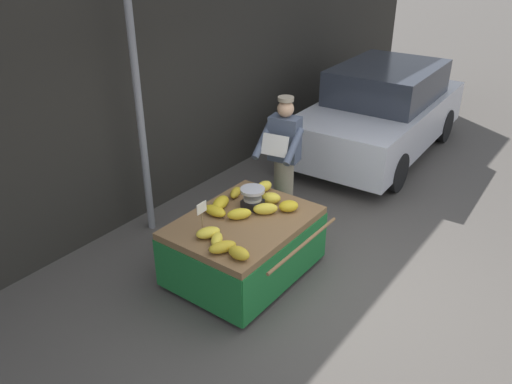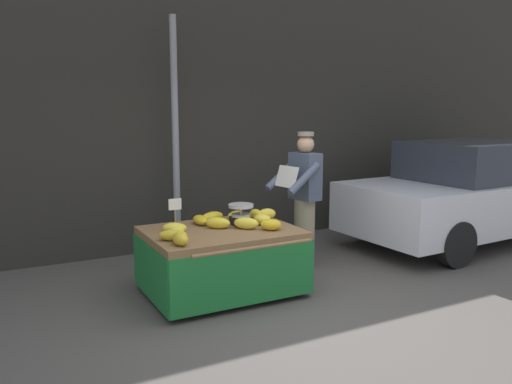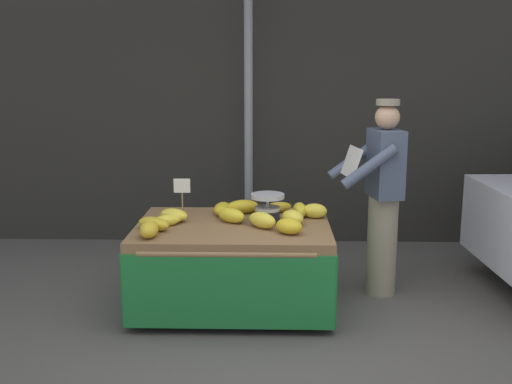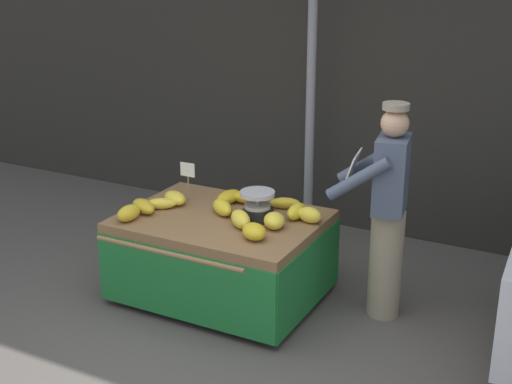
{
  "view_description": "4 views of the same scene",
  "coord_description": "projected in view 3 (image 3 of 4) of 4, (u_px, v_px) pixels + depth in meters",
  "views": [
    {
      "loc": [
        -4.21,
        -1.97,
        3.57
      ],
      "look_at": [
        -0.36,
        0.9,
        1.07
      ],
      "focal_mm": 36.11,
      "sensor_mm": 36.0,
      "label": 1
    },
    {
      "loc": [
        -2.62,
        -3.94,
        2.01
      ],
      "look_at": [
        0.03,
        1.06,
        1.08
      ],
      "focal_mm": 36.31,
      "sensor_mm": 36.0,
      "label": 2
    },
    {
      "loc": [
        -0.1,
        -3.87,
        2.01
      ],
      "look_at": [
        -0.22,
        0.91,
        1.01
      ],
      "focal_mm": 43.27,
      "sensor_mm": 36.0,
      "label": 3
    },
    {
      "loc": [
        2.32,
        -3.55,
        2.78
      ],
      "look_at": [
        -0.04,
        0.94,
        1.01
      ],
      "focal_mm": 49.38,
      "sensor_mm": 36.0,
      "label": 4
    }
  ],
  "objects": [
    {
      "name": "banana_bunch_7",
      "position": [
        289.0,
        226.0,
        4.77
      ],
      "size": [
        0.28,
        0.27,
        0.12
      ],
      "primitive_type": "ellipsoid",
      "rotation": [
        0.0,
        0.0,
        0.88
      ],
      "color": "gold",
      "rests_on": "banana_cart"
    },
    {
      "name": "banana_bunch_9",
      "position": [
        154.0,
        224.0,
        4.86
      ],
      "size": [
        0.32,
        0.26,
        0.11
      ],
      "primitive_type": "ellipsoid",
      "rotation": [
        0.0,
        0.0,
        1.08
      ],
      "color": "gold",
      "rests_on": "banana_cart"
    },
    {
      "name": "banana_cart",
      "position": [
        233.0,
        246.0,
        5.11
      ],
      "size": [
        1.61,
        1.39,
        0.71
      ],
      "color": "olive",
      "rests_on": "ground"
    },
    {
      "name": "banana_bunch_6",
      "position": [
        315.0,
        211.0,
        5.25
      ],
      "size": [
        0.23,
        0.17,
        0.13
      ],
      "primitive_type": "ellipsoid",
      "rotation": [
        0.0,
        0.0,
        1.37
      ],
      "color": "yellow",
      "rests_on": "banana_cart"
    },
    {
      "name": "street_pole",
      "position": [
        248.0,
        104.0,
        6.46
      ],
      "size": [
        0.09,
        0.09,
        3.18
      ],
      "primitive_type": "cylinder",
      "color": "gray",
      "rests_on": "ground"
    },
    {
      "name": "ground_plane",
      "position": [
        284.0,
        364.0,
        4.2
      ],
      "size": [
        60.0,
        60.0,
        0.0
      ],
      "primitive_type": "plane",
      "color": "#514C47"
    },
    {
      "name": "banana_bunch_8",
      "position": [
        167.0,
        220.0,
        5.0
      ],
      "size": [
        0.27,
        0.23,
        0.09
      ],
      "primitive_type": "ellipsoid",
      "rotation": [
        0.0,
        0.0,
        2.15
      ],
      "color": "yellow",
      "rests_on": "banana_cart"
    },
    {
      "name": "banana_bunch_10",
      "position": [
        149.0,
        229.0,
        4.66
      ],
      "size": [
        0.14,
        0.23,
        0.13
      ],
      "primitive_type": "ellipsoid",
      "rotation": [
        0.0,
        0.0,
        3.14
      ],
      "color": "gold",
      "rests_on": "banana_cart"
    },
    {
      "name": "back_wall",
      "position": [
        281.0,
        54.0,
        6.81
      ],
      "size": [
        16.0,
        0.24,
        4.23
      ],
      "primitive_type": "cube",
      "color": "#2D2B26",
      "rests_on": "ground"
    },
    {
      "name": "weighing_scale",
      "position": [
        268.0,
        208.0,
        5.13
      ],
      "size": [
        0.28,
        0.28,
        0.23
      ],
      "color": "black",
      "rests_on": "banana_cart"
    },
    {
      "name": "banana_bunch_0",
      "position": [
        278.0,
        207.0,
        5.45
      ],
      "size": [
        0.28,
        0.2,
        0.09
      ],
      "primitive_type": "ellipsoid",
      "rotation": [
        0.0,
        0.0,
        1.97
      ],
      "color": "gold",
      "rests_on": "banana_cart"
    },
    {
      "name": "banana_bunch_4",
      "position": [
        300.0,
        210.0,
        5.28
      ],
      "size": [
        0.12,
        0.25,
        0.12
      ],
      "primitive_type": "ellipsoid",
      "rotation": [
        0.0,
        0.0,
        3.13
      ],
      "color": "yellow",
      "rests_on": "banana_cart"
    },
    {
      "name": "banana_bunch_11",
      "position": [
        223.0,
        209.0,
        5.37
      ],
      "size": [
        0.17,
        0.3,
        0.1
      ],
      "primitive_type": "ellipsoid",
      "rotation": [
        0.0,
        0.0,
        3.09
      ],
      "color": "gold",
      "rests_on": "banana_cart"
    },
    {
      "name": "price_sign",
      "position": [
        182.0,
        189.0,
        5.22
      ],
      "size": [
        0.14,
        0.01,
        0.34
      ],
      "color": "#997A51",
      "rests_on": "banana_cart"
    },
    {
      "name": "banana_bunch_12",
      "position": [
        243.0,
        207.0,
        5.42
      ],
      "size": [
        0.32,
        0.23,
        0.12
      ],
      "primitive_type": "ellipsoid",
      "rotation": [
        0.0,
        0.0,
        1.86
      ],
      "color": "gold",
      "rests_on": "banana_cart"
    },
    {
      "name": "banana_bunch_5",
      "position": [
        262.0,
        220.0,
        4.94
      ],
      "size": [
        0.29,
        0.29,
        0.13
      ],
      "primitive_type": "ellipsoid",
      "rotation": [
        0.0,
        0.0,
        0.75
      ],
      "color": "yellow",
      "rests_on": "banana_cart"
    },
    {
      "name": "banana_bunch_1",
      "position": [
        293.0,
        218.0,
        5.02
      ],
      "size": [
        0.25,
        0.27,
        0.12
      ],
      "primitive_type": "ellipsoid",
      "rotation": [
        0.0,
        0.0,
        0.5
      ],
      "color": "yellow",
      "rests_on": "banana_cart"
    },
    {
      "name": "banana_bunch_2",
      "position": [
        231.0,
        215.0,
        5.1
      ],
      "size": [
        0.29,
        0.27,
        0.12
      ],
      "primitive_type": "ellipsoid",
      "rotation": [
        0.0,
        0.0,
        0.9
      ],
      "color": "yellow",
      "rests_on": "banana_cart"
    },
    {
      "name": "banana_bunch_3",
      "position": [
        174.0,
        215.0,
        5.14
      ],
      "size": [
        0.3,
        0.26,
        0.11
      ],
      "primitive_type": "ellipsoid",
      "rotation": [
        0.0,
        0.0,
        1.07
      ],
      "color": "yellow",
      "rests_on": "banana_cart"
    },
    {
      "name": "vendor_person",
      "position": [
        382.0,
        197.0,
        5.33
      ],
      "size": [
        0.63,
        0.58,
        1.71
      ],
      "color": "gray",
      "rests_on": "ground"
    }
  ]
}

